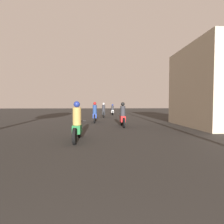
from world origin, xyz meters
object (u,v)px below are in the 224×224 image
Objects in this scene: motorcycle_blue at (95,114)px; motorcycle_black at (104,111)px; motorcycle_green at (77,125)px; motorcycle_red at (123,117)px; building_right_near at (219,87)px; motorcycle_white at (112,110)px.

motorcycle_blue is 1.09× the size of motorcycle_black.
motorcycle_black is (1.20, 11.84, 0.02)m from motorcycle_green.
motorcycle_red is 7.77m from motorcycle_black.
motorcycle_blue is 0.39× the size of building_right_near.
motorcycle_white is at bearing 115.51° from building_right_near.
motorcycle_blue reaches higher than motorcycle_red.
motorcycle_green is 11.90m from motorcycle_black.
motorcycle_green reaches higher than motorcycle_white.
motorcycle_blue is 4.94m from motorcycle_black.
motorcycle_blue is 9.54m from motorcycle_white.
building_right_near is (7.94, -3.10, 1.88)m from motorcycle_blue.
motorcycle_green is at bearing -155.26° from building_right_near.
motorcycle_black reaches higher than motorcycle_green.
motorcycle_red is at bearing -57.27° from motorcycle_blue.
motorcycle_black is at bearing 92.44° from motorcycle_green.
motorcycle_white is (1.25, 4.45, -0.05)m from motorcycle_black.
motorcycle_red is at bearing 69.32° from motorcycle_green.
motorcycle_green is 1.03× the size of motorcycle_white.
building_right_near is (8.38, 3.86, 1.90)m from motorcycle_green.
motorcycle_red is at bearing -72.09° from motorcycle_black.
motorcycle_white is (2.01, 9.33, -0.05)m from motorcycle_blue.
motorcycle_red is (2.29, 4.14, 0.00)m from motorcycle_green.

